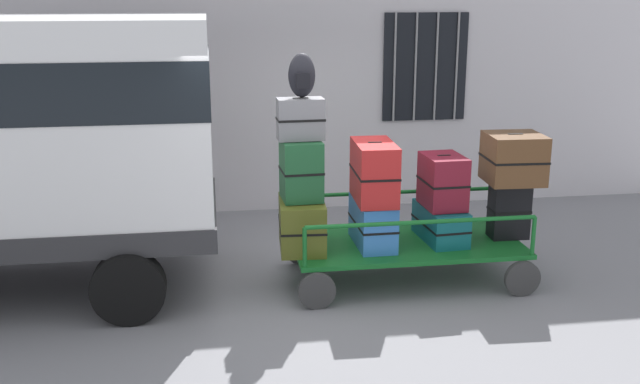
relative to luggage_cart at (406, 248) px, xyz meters
The scene contains 14 objects.
ground_plane 1.09m from the luggage_cart, behind, with size 40.00×40.00×0.00m, color gray.
building_wall 3.80m from the luggage_cart, 108.88° to the left, with size 12.00×0.38×5.00m.
luggage_cart is the anchor object (origin of this frame).
cart_railing 0.42m from the luggage_cart, 14.04° to the right, with size 2.41×1.16×0.43m.
suitcase_left_bottom 1.19m from the luggage_cart, behind, with size 0.51×0.74×0.53m.
suitcase_left_middle 1.46m from the luggage_cart, behind, with size 0.43×0.46×0.62m.
suitcase_left_top 1.83m from the luggage_cart, behind, with size 0.49×0.27×0.43m.
suitcase_midleft_bottom 0.49m from the luggage_cart, behind, with size 0.39×0.78×0.49m.
suitcase_midleft_middle 0.95m from the luggage_cart, behind, with size 0.43×0.77×0.63m.
suitcase_center_bottom 0.46m from the luggage_cart, ahead, with size 0.45×0.79×0.38m.
suitcase_center_middle 0.82m from the luggage_cart, ahead, with size 0.43×0.58×0.57m.
suitcase_midright_bottom 1.20m from the luggage_cart, ahead, with size 0.42×0.28×0.63m.
suitcase_midright_middle 1.49m from the luggage_cart, ahead, with size 0.62×0.60×0.53m.
backpack 2.18m from the luggage_cart, behind, with size 0.27×0.22×0.44m.
Camera 1 is at (-1.01, -7.29, 3.07)m, focal length 41.01 mm.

